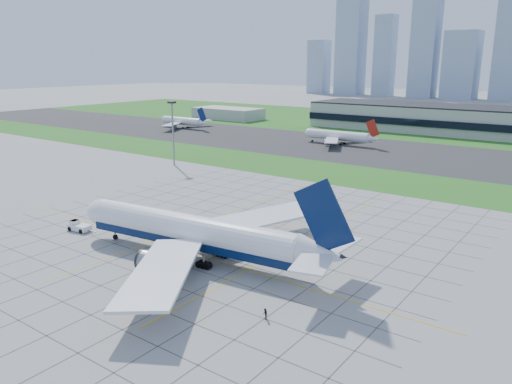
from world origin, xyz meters
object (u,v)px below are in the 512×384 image
airliner (193,233)px  pushback_tug (78,226)px  crew_far (265,314)px  light_mast (173,125)px  distant_jet_1 (339,136)px  distant_jet_0 (183,121)px  crew_near (106,221)px

airliner → pushback_tug: 36.00m
airliner → crew_far: bearing=-31.3°
light_mast → distant_jet_1: (30.04, 86.58, -11.70)m
airliner → distant_jet_1: size_ratio=1.56×
pushback_tug → distant_jet_0: distant_jet_0 is taller
distant_jet_0 → distant_jet_1: size_ratio=1.00×
distant_jet_0 → distant_jet_1: same height
crew_near → distant_jet_1: (-10.52, 151.57, 3.61)m
distant_jet_0 → pushback_tug: bearing=-53.3°
crew_near → light_mast: bearing=77.8°
crew_near → distant_jet_1: 151.98m
pushback_tug → crew_far: size_ratio=4.64×
distant_jet_1 → light_mast: bearing=-109.1°
crew_far → distant_jet_1: size_ratio=0.04×
distant_jet_1 → crew_near: bearing=-86.0°
crew_near → crew_far: (61.63, -16.15, 0.08)m
pushback_tug → crew_near: size_ratio=5.07×
crew_near → distant_jet_0: (-119.75, 151.51, 3.61)m
airliner → pushback_tug: airliner is taller
airliner → distant_jet_0: bearing=128.3°
airliner → crew_near: size_ratio=38.13×
light_mast → distant_jet_1: light_mast is taller
crew_near → distant_jet_0: bearing=84.2°
light_mast → pushback_tug: (39.23, -72.23, -15.10)m
pushback_tug → distant_jet_1: 159.12m
airliner → distant_jet_1: airliner is taller
distant_jet_1 → airliner: bearing=-73.9°
pushback_tug → crew_near: 7.37m
pushback_tug → distant_jet_1: (-9.19, 158.81, 3.40)m
distant_jet_0 → distant_jet_1: 109.23m
airliner → crew_near: airliner is taller
light_mast → airliner: 101.89m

